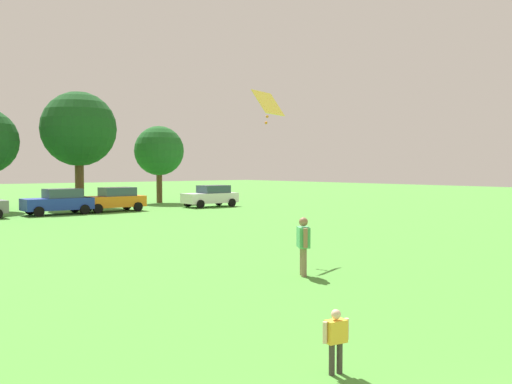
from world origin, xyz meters
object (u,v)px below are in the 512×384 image
Objects in this scene: parked_car_blue_2 at (59,201)px; parked_car_orange_3 at (114,199)px; tree_far_right at (159,151)px; adult_bystander at (303,241)px; tree_right at (79,129)px; parked_car_white_4 at (211,196)px; child_kite_flyer at (336,336)px; kite at (268,104)px.

parked_car_orange_3 is at bearing -178.28° from parked_car_blue_2.
adult_bystander is at bearing -111.81° from tree_far_right.
tree_right is at bearing -156.13° from adult_bystander.
parked_car_orange_3 is 1.00× the size of parked_car_white_4.
adult_bystander is 0.38× the size of parked_car_white_4.
adult_bystander is at bearing 61.46° from parked_car_white_4.
child_kite_flyer is at bearing -105.18° from tree_right.
tree_far_right is (12.53, 31.31, 3.53)m from adult_bystander.
parked_car_blue_2 and parked_car_white_4 have the same top height.
kite reaches higher than parked_car_blue_2.
parked_car_blue_2 is at bearing -148.88° from tree_far_right.
adult_bystander is 0.38× the size of parked_car_blue_2.
parked_car_blue_2 reaches higher than child_kite_flyer.
adult_bystander is 25.40m from parked_car_orange_3.
kite is 26.82m from tree_right.
parked_car_blue_2 reaches higher than adult_bystander.
tree_right is (9.71, 35.78, 5.42)m from child_kite_flyer.
parked_car_white_4 is (11.70, -0.30, 0.00)m from parked_car_blue_2.
kite is at bearing 80.02° from parked_car_orange_3.
parked_car_white_4 is 0.48× the size of tree_right.
parked_car_orange_3 reaches higher than child_kite_flyer.
kite is 24.23m from parked_car_white_4.
tree_right reaches higher than kite.
parked_car_white_4 is at bearing 69.60° from child_kite_flyer.
child_kite_flyer is 0.58× the size of adult_bystander.
tree_right is (-8.24, 5.77, 5.13)m from parked_car_white_4.
tree_right is (-0.41, 5.36, 5.13)m from parked_car_orange_3.
child_kite_flyer is 0.22× the size of parked_car_orange_3.
parked_car_white_4 is (13.27, 24.40, -0.12)m from adult_bystander.
tree_far_right is at bearing -83.87° from parked_car_white_4.
parked_car_orange_3 is at bearing 82.10° from child_kite_flyer.
kite is at bearing -111.33° from tree_far_right.
tree_far_right is (17.21, 36.92, 3.94)m from child_kite_flyer.
parked_car_white_4 is (7.83, -0.41, 0.00)m from parked_car_orange_3.
parked_car_orange_3 is at bearing -159.02° from adult_bystander.
parked_car_orange_3 is 0.64× the size of tree_far_right.
kite is 0.34× the size of parked_car_blue_2.
kite is at bearing -97.14° from tree_right.
tree_right is at bearing -85.63° from parked_car_orange_3.
parked_car_blue_2 is at bearing -122.25° from tree_right.
parked_car_orange_3 is (3.74, 21.24, -4.38)m from kite.
tree_far_right is at bearing 8.64° from tree_right.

